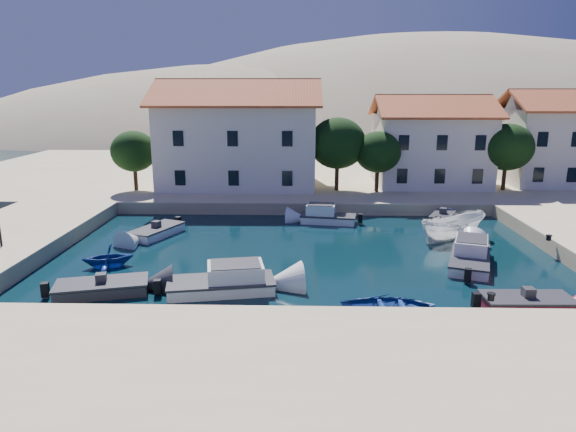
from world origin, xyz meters
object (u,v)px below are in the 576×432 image
object	(u,v)px
building_right	(555,136)
cabin_cruiser_south	(221,283)
building_left	(239,132)
cabin_cruiser_east	(470,257)
building_mid	(431,140)
rowboat_south	(389,314)
boat_east	(452,240)

from	to	relation	value
building_right	cabin_cruiser_south	xyz separation A→B (m)	(-28.13, -26.08, -5.00)
building_left	cabin_cruiser_east	xyz separation A→B (m)	(15.52, -19.76, -5.46)
building_mid	cabin_cruiser_south	xyz separation A→B (m)	(-16.13, -25.08, -4.75)
building_mid	rowboat_south	size ratio (longest dim) A/B	2.47
cabin_cruiser_east	boat_east	world-z (taller)	cabin_cruiser_east
building_right	boat_east	distance (m)	22.53
building_right	boat_east	bearing A→B (deg)	-130.03
building_mid	boat_east	size ratio (longest dim) A/B	2.05
boat_east	cabin_cruiser_south	bearing A→B (deg)	97.00
building_right	boat_east	size ratio (longest dim) A/B	1.85
building_right	cabin_cruiser_south	bearing A→B (deg)	-137.16
building_left	cabin_cruiser_south	xyz separation A→B (m)	(1.87, -24.08, -5.46)
building_right	cabin_cruiser_south	distance (m)	38.69
building_mid	boat_east	xyz separation A→B (m)	(-2.06, -15.73, -5.22)
building_mid	boat_east	world-z (taller)	building_mid
building_left	building_right	world-z (taller)	building_left
building_mid	rowboat_south	bearing A→B (deg)	-106.60
building_left	cabin_cruiser_east	size ratio (longest dim) A/B	2.63
building_mid	building_left	bearing A→B (deg)	-176.82
rowboat_south	cabin_cruiser_east	size ratio (longest dim) A/B	0.76
cabin_cruiser_east	building_mid	bearing A→B (deg)	12.78
building_left	building_right	bearing A→B (deg)	3.81
rowboat_south	building_right	bearing A→B (deg)	-40.27
boat_east	building_right	bearing A→B (deg)	-66.63
building_left	building_mid	distance (m)	18.04
cabin_cruiser_east	building_right	bearing A→B (deg)	-14.04
rowboat_south	cabin_cruiser_east	distance (m)	8.84
cabin_cruiser_south	cabin_cruiser_east	distance (m)	14.31
building_right	rowboat_south	size ratio (longest dim) A/B	2.22
building_mid	cabin_cruiser_east	size ratio (longest dim) A/B	1.88
boat_east	rowboat_south	bearing A→B (deg)	125.85
rowboat_south	boat_east	world-z (taller)	boat_east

